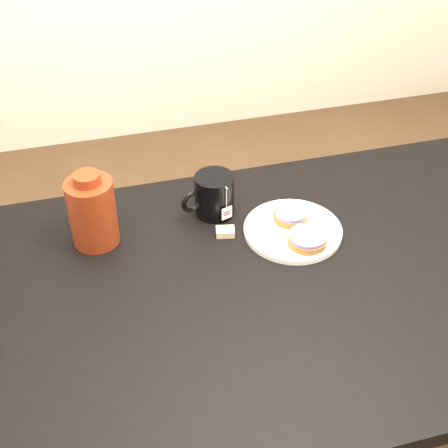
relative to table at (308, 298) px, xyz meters
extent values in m
cube|color=black|center=(0.00, 0.00, 0.06)|extent=(1.40, 0.90, 0.04)
cylinder|color=black|center=(-0.64, 0.39, -0.31)|extent=(0.06, 0.06, 0.71)
cylinder|color=black|center=(0.64, 0.39, -0.31)|extent=(0.06, 0.06, 0.71)
cylinder|color=white|center=(0.01, 0.15, 0.09)|extent=(0.24, 0.24, 0.01)
torus|color=white|center=(0.01, 0.15, 0.10)|extent=(0.24, 0.24, 0.01)
cylinder|color=brown|center=(0.01, 0.18, 0.11)|extent=(0.12, 0.12, 0.02)
cylinder|color=gray|center=(0.01, 0.18, 0.12)|extent=(0.11, 0.11, 0.01)
cylinder|color=brown|center=(0.02, 0.09, 0.11)|extent=(0.12, 0.12, 0.02)
cylinder|color=gray|center=(0.02, 0.09, 0.12)|extent=(0.11, 0.11, 0.01)
cylinder|color=black|center=(-0.16, 0.28, 0.14)|extent=(0.13, 0.13, 0.11)
cylinder|color=black|center=(-0.16, 0.28, 0.19)|extent=(0.09, 0.09, 0.00)
torus|color=black|center=(-0.22, 0.26, 0.14)|extent=(0.06, 0.03, 0.06)
cylinder|color=beige|center=(-0.14, 0.23, 0.16)|extent=(0.00, 0.00, 0.06)
cube|color=white|center=(-0.14, 0.23, 0.12)|extent=(0.03, 0.01, 0.03)
cube|color=#C6B793|center=(-0.15, 0.18, 0.09)|extent=(0.05, 0.04, 0.02)
cylinder|color=#57180B|center=(-0.46, 0.25, 0.17)|extent=(0.13, 0.13, 0.17)
cylinder|color=#57180B|center=(-0.46, 0.25, 0.26)|extent=(0.06, 0.06, 0.02)
camera|label=1|loc=(-0.47, -0.95, 1.06)|focal=50.00mm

